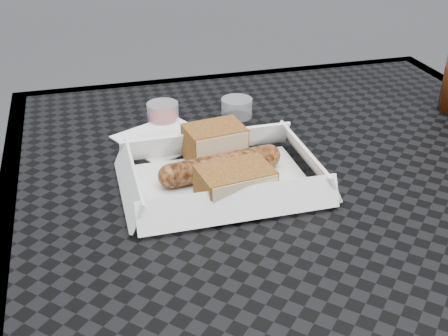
# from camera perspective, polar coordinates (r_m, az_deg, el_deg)

# --- Properties ---
(patio_table) EXTENTS (0.80, 0.80, 0.74)m
(patio_table) POSITION_cam_1_polar(r_m,az_deg,el_deg) (0.80, 8.09, -4.93)
(patio_table) COLOR black
(patio_table) RESTS_ON ground
(food_tray) EXTENTS (0.22, 0.15, 0.00)m
(food_tray) POSITION_cam_1_polar(r_m,az_deg,el_deg) (0.72, -0.21, -1.57)
(food_tray) COLOR white
(food_tray) RESTS_ON patio_table
(bratwurst) EXTENTS (0.17, 0.05, 0.03)m
(bratwurst) POSITION_cam_1_polar(r_m,az_deg,el_deg) (0.72, -0.31, 0.23)
(bratwurst) COLOR brown
(bratwurst) RESTS_ON food_tray
(bread_near) EXTENTS (0.08, 0.07, 0.05)m
(bread_near) POSITION_cam_1_polar(r_m,az_deg,el_deg) (0.76, -0.97, 2.55)
(bread_near) COLOR brown
(bread_near) RESTS_ON food_tray
(bread_far) EXTENTS (0.09, 0.07, 0.04)m
(bread_far) POSITION_cam_1_polar(r_m,az_deg,el_deg) (0.67, 1.14, -1.75)
(bread_far) COLOR brown
(bread_far) RESTS_ON food_tray
(veg_garnish) EXTENTS (0.03, 0.03, 0.00)m
(veg_garnish) POSITION_cam_1_polar(r_m,az_deg,el_deg) (0.70, 6.65, -2.50)
(veg_garnish) COLOR #F7390A
(veg_garnish) RESTS_ON food_tray
(napkin) EXTENTS (0.16, 0.16, 0.00)m
(napkin) POSITION_cam_1_polar(r_m,az_deg,el_deg) (0.84, -6.02, 3.03)
(napkin) COLOR white
(napkin) RESTS_ON patio_table
(condiment_cup_sauce) EXTENTS (0.05, 0.05, 0.03)m
(condiment_cup_sauce) POSITION_cam_1_polar(r_m,az_deg,el_deg) (0.90, -6.24, 5.66)
(condiment_cup_sauce) COLOR maroon
(condiment_cup_sauce) RESTS_ON patio_table
(condiment_cup_empty) EXTENTS (0.05, 0.05, 0.03)m
(condiment_cup_empty) POSITION_cam_1_polar(r_m,az_deg,el_deg) (0.91, 1.30, 6.15)
(condiment_cup_empty) COLOR silver
(condiment_cup_empty) RESTS_ON patio_table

